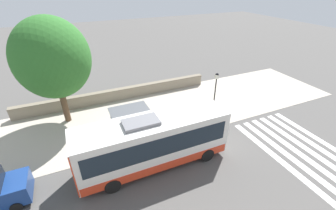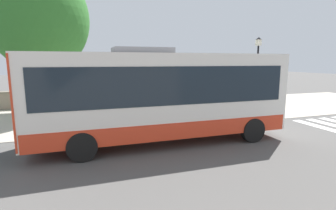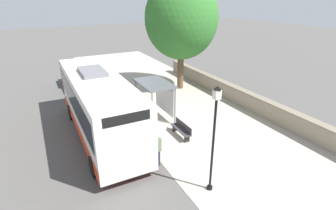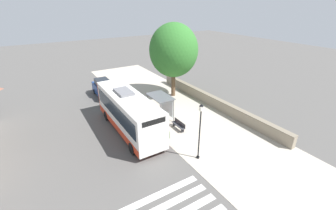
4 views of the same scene
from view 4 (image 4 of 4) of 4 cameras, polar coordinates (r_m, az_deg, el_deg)
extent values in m
plane|color=#514F4C|center=(22.59, -5.27, -5.06)|extent=(120.00, 120.00, 0.00)
cube|color=#ADA393|center=(24.62, 4.12, -2.33)|extent=(9.00, 44.00, 0.02)
cube|color=silver|center=(14.96, -8.18, -23.94)|extent=(9.00, 0.50, 0.01)
cube|color=gray|center=(26.74, 11.26, 0.85)|extent=(0.50, 20.00, 1.15)
cube|color=#776C5B|center=(26.51, 11.37, 2.07)|extent=(0.60, 20.00, 0.08)
cube|color=silver|center=(20.97, -10.04, -1.59)|extent=(2.60, 10.11, 3.14)
cube|color=black|center=(20.80, -10.13, -0.58)|extent=(2.64, 9.30, 1.38)
cube|color=red|center=(21.55, -9.80, -4.58)|extent=(2.64, 9.91, 0.63)
cube|color=red|center=(25.36, -14.36, 2.73)|extent=(2.64, 0.06, 3.01)
cube|color=black|center=(16.32, -3.65, -4.32)|extent=(1.95, 0.08, 0.44)
cube|color=slate|center=(20.96, -11.17, 3.32)|extent=(1.30, 2.22, 0.22)
cylinder|color=black|center=(19.36, -2.30, -8.78)|extent=(0.30, 1.00, 1.00)
cylinder|color=black|center=(18.52, -9.00, -10.86)|extent=(0.30, 1.00, 1.00)
cylinder|color=black|center=(24.66, -9.94, -1.34)|extent=(0.30, 1.00, 1.00)
cylinder|color=black|center=(24.01, -15.31, -2.65)|extent=(0.30, 1.00, 1.00)
cylinder|color=#515459|center=(23.96, -5.14, 0.07)|extent=(0.08, 0.08, 2.46)
cylinder|color=#515459|center=(21.82, -1.97, -2.42)|extent=(0.08, 0.08, 2.46)
cylinder|color=#515459|center=(24.61, -1.94, 0.85)|extent=(0.08, 0.08, 2.46)
cylinder|color=#515459|center=(22.54, 1.43, -1.49)|extent=(0.08, 0.08, 2.46)
cube|color=#515459|center=(22.69, -2.00, 2.21)|extent=(1.84, 2.97, 0.08)
cube|color=silver|center=(23.50, -0.37, -0.01)|extent=(0.03, 2.41, 1.97)
cylinder|color=#2D3347|center=(19.14, 0.06, -9.48)|extent=(0.12, 0.12, 0.84)
cylinder|color=#2D3347|center=(19.07, -0.35, -9.62)|extent=(0.12, 0.12, 0.84)
cube|color=#59724C|center=(18.69, -0.15, -7.62)|extent=(0.34, 0.22, 0.68)
sphere|color=tan|center=(18.45, -0.15, -6.43)|extent=(0.23, 0.23, 0.23)
cube|color=#333338|center=(21.57, 2.63, -5.14)|extent=(0.40, 1.77, 0.06)
cube|color=#333338|center=(21.54, 3.02, -4.49)|extent=(0.04, 1.77, 0.40)
cube|color=black|center=(22.19, 1.60, -4.87)|extent=(0.32, 0.06, 0.45)
cube|color=black|center=(21.18, 3.70, -6.48)|extent=(0.32, 0.06, 0.45)
cylinder|color=black|center=(18.25, 7.60, -13.00)|extent=(0.24, 0.24, 0.16)
cylinder|color=black|center=(17.10, 7.98, -7.68)|extent=(0.10, 0.10, 4.17)
cube|color=silver|center=(16.02, 8.44, -0.84)|extent=(0.24, 0.24, 0.35)
pyramid|color=black|center=(15.91, 8.50, -0.04)|extent=(0.28, 0.28, 0.14)
cylinder|color=brown|center=(28.78, 1.36, 6.37)|extent=(0.52, 0.52, 4.24)
ellipsoid|color=#2D6B28|center=(27.83, 1.44, 13.70)|extent=(5.90, 5.90, 6.49)
cube|color=navy|center=(30.18, -16.01, 3.75)|extent=(1.84, 4.47, 1.19)
cube|color=black|center=(29.97, -16.29, 5.54)|extent=(1.57, 2.32, 0.74)
cylinder|color=black|center=(29.29, -13.45, 2.25)|extent=(0.22, 0.64, 0.64)
cylinder|color=black|center=(28.87, -16.70, 1.53)|extent=(0.22, 0.64, 0.64)
cylinder|color=black|center=(31.90, -15.16, 3.93)|extent=(0.22, 0.64, 0.64)
cylinder|color=black|center=(31.51, -18.17, 3.28)|extent=(0.22, 0.64, 0.64)
camera|label=1|loc=(22.03, -46.36, 18.31)|focal=24.00mm
camera|label=2|loc=(22.48, -37.84, -1.29)|focal=28.00mm
camera|label=3|loc=(6.44, 11.16, -8.41)|focal=28.00mm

